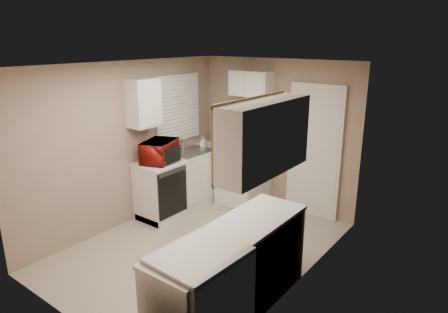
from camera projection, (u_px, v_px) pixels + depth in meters
The scene contains 19 objects.
floor at pixel (202, 246), 5.38m from camera, with size 3.80×3.80×0.00m, color #C2B29C.
ceiling at pixel (198, 65), 4.69m from camera, with size 3.80×3.80×0.00m, color white.
wall_left at pixel (128, 144), 5.85m from camera, with size 3.80×3.80×0.00m, color gray.
wall_right at pixel (301, 186), 4.23m from camera, with size 3.80×3.80×0.00m, color gray.
wall_back at pixel (276, 134), 6.49m from camera, with size 2.80×2.80×0.00m, color gray.
wall_front at pixel (63, 212), 3.59m from camera, with size 2.80×2.80×0.00m, color gray.
left_counter at pixel (186, 180), 6.58m from camera, with size 0.60×1.80×0.90m, color silver.
dishwasher at pixel (173, 193), 5.94m from camera, with size 0.03×0.58×0.72m, color black.
sink at pixel (191, 154), 6.57m from camera, with size 0.54×0.74×0.16m, color gray.
microwave at pixel (160, 152), 6.00m from camera, with size 0.33×0.59×0.39m, color maroon.
soap_bottle at pixel (203, 141), 6.85m from camera, with size 0.08×0.08×0.18m, color silver.
window_blinds at pixel (178, 108), 6.51m from camera, with size 0.10×0.98×1.08m, color silver.
upper_cabinet_left at pixel (143, 103), 5.76m from camera, with size 0.30×0.45×0.70m, color silver.
refrigerator at pixel (243, 155), 6.56m from camera, with size 0.70×0.68×1.71m, color silver.
cabinet_over_fridge at pixel (251, 84), 6.38m from camera, with size 0.70×0.30×0.40m, color silver.
interior_door at pixel (314, 152), 6.10m from camera, with size 0.86×0.06×2.08m, color silver.
right_counter at pixel (233, 272), 4.00m from camera, with size 0.60×2.00×0.90m, color silver.
stove at pixel (200, 299), 3.54m from camera, with size 0.63×0.78×0.95m, color silver.
upper_cabinet_right at pixel (265, 138), 3.76m from camera, with size 0.30×1.20×0.70m, color silver.
Camera 1 is at (3.15, -3.64, 2.71)m, focal length 32.00 mm.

